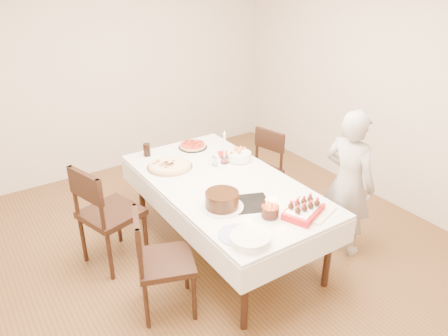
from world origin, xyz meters
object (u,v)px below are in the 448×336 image
pizza_white (170,166)px  cola_glass (147,150)px  dining_table (224,216)px  chair_right_savory (258,173)px  taper_candle (224,147)px  birthday_cake (270,207)px  person (348,183)px  chair_left_savory (111,213)px  strawberry_box (304,210)px  chair_left_dessert (166,262)px  layer_cake (222,200)px  pizza_pepperoni (193,146)px  pasta_bowl (239,156)px

pizza_white → cola_glass: size_ratio=3.38×
dining_table → chair_right_savory: bearing=30.4°
taper_candle → birthday_cake: 1.06m
taper_candle → person: bearing=-51.7°
dining_table → chair_left_savory: 1.05m
birthday_cake → chair_left_savory: bearing=129.4°
chair_left_savory → person: size_ratio=0.71×
person → strawberry_box: bearing=95.9°
chair_left_dessert → taper_candle: (1.05, 0.74, 0.46)m
cola_glass → chair_right_savory: bearing=-24.2°
layer_cake → strawberry_box: (0.48, -0.46, -0.03)m
dining_table → layer_cake: layer_cake is taller
chair_left_savory → chair_left_dessert: size_ratio=1.11×
chair_left_dessert → birthday_cake: (0.80, -0.28, 0.37)m
chair_right_savory → birthday_cake: (-0.76, -1.13, 0.38)m
dining_table → taper_candle: taper_candle is taller
pizza_pepperoni → cola_glass: bearing=171.2°
strawberry_box → dining_table: bearing=105.0°
person → chair_left_savory: bearing=52.2°
taper_candle → cola_glass: size_ratio=2.58×
pizza_white → taper_candle: bearing=-22.2°
layer_cake → birthday_cake: birthday_cake is taller
pasta_bowl → cola_glass: cola_glass is taller
dining_table → pasta_bowl: (0.39, 0.31, 0.42)m
pizza_white → cola_glass: 0.39m
chair_left_savory → pizza_pepperoni: bearing=-176.2°
taper_candle → strawberry_box: bearing=-90.4°
birthday_cake → cola_glass: bearing=101.3°
taper_candle → strawberry_box: size_ratio=1.00×
layer_cake → strawberry_box: bearing=-43.6°
person → pasta_bowl: 1.10m
pizza_pepperoni → birthday_cake: bearing=-96.7°
chair_right_savory → taper_candle: (-0.52, -0.10, 0.47)m
pasta_bowl → strawberry_box: bearing=-98.5°
dining_table → pizza_pepperoni: 0.95m
layer_cake → strawberry_box: 0.67m
chair_left_savory → layer_cake: (0.69, -0.80, 0.31)m
chair_left_dessert → person: 1.83m
layer_cake → chair_left_dessert: bearing=-175.2°
chair_left_dessert → strawberry_box: bearing=178.3°
taper_candle → birthday_cake: size_ratio=2.37×
chair_left_savory → person: (1.93, -1.05, 0.21)m
chair_left_dessert → taper_candle: 1.37m
pizza_white → pasta_bowl: 0.71m
dining_table → chair_right_savory: size_ratio=2.36×
chair_left_dessert → strawberry_box: chair_left_dessert is taller
chair_left_dessert → pasta_bowl: size_ratio=3.77×
taper_candle → pizza_white: bearing=157.8°
birthday_cake → person: bearing=4.3°
chair_left_dessert → person: size_ratio=0.64×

